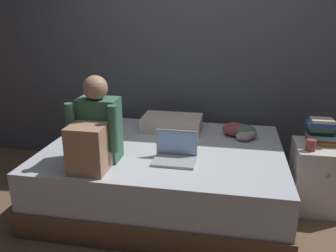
{
  "coord_description": "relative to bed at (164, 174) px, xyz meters",
  "views": [
    {
      "loc": [
        0.34,
        -2.38,
        1.59
      ],
      "look_at": [
        -0.13,
        0.1,
        0.76
      ],
      "focal_mm": 37.14,
      "sensor_mm": 36.0,
      "label": 1
    }
  ],
  "objects": [
    {
      "name": "nightstand",
      "position": [
        1.3,
        0.14,
        0.02
      ],
      "size": [
        0.44,
        0.46,
        0.56
      ],
      "color": "beige",
      "rests_on": "ground_plane"
    },
    {
      "name": "person_sitting",
      "position": [
        -0.43,
        -0.43,
        0.51
      ],
      "size": [
        0.39,
        0.44,
        0.66
      ],
      "color": "#38664C",
      "rests_on": "bed"
    },
    {
      "name": "pillow",
      "position": [
        -0.02,
        0.45,
        0.32
      ],
      "size": [
        0.56,
        0.36,
        0.13
      ],
      "primitive_type": "cube",
      "color": "beige",
      "rests_on": "bed"
    },
    {
      "name": "mug",
      "position": [
        1.17,
        0.02,
        0.35
      ],
      "size": [
        0.08,
        0.08,
        0.09
      ],
      "primitive_type": "cylinder",
      "color": "#933833",
      "rests_on": "nightstand"
    },
    {
      "name": "bed",
      "position": [
        0.0,
        0.0,
        0.0
      ],
      "size": [
        2.0,
        1.5,
        0.51
      ],
      "color": "brown",
      "rests_on": "ground_plane"
    },
    {
      "name": "clothes_pile",
      "position": [
        0.64,
        0.35,
        0.31
      ],
      "size": [
        0.31,
        0.28,
        0.12
      ],
      "color": "gray",
      "rests_on": "bed"
    },
    {
      "name": "ground_plane",
      "position": [
        0.2,
        -0.3,
        -0.25
      ],
      "size": [
        8.0,
        8.0,
        0.0
      ],
      "primitive_type": "plane",
      "color": "brown"
    },
    {
      "name": "laptop",
      "position": [
        0.14,
        -0.27,
        0.31
      ],
      "size": [
        0.32,
        0.23,
        0.22
      ],
      "color": "#9EA0A5",
      "rests_on": "bed"
    },
    {
      "name": "wall_back",
      "position": [
        0.2,
        0.9,
        1.1
      ],
      "size": [
        5.6,
        0.1,
        2.7
      ],
      "primitive_type": "cube",
      "color": "#4C4F54",
      "rests_on": "ground_plane"
    },
    {
      "name": "book_stack",
      "position": [
        1.27,
        0.19,
        0.41
      ],
      "size": [
        0.24,
        0.16,
        0.22
      ],
      "color": "gold",
      "rests_on": "nightstand"
    }
  ]
}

